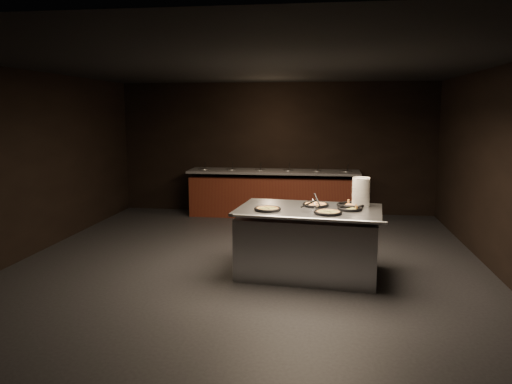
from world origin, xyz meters
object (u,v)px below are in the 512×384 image
at_px(serving_counter, 309,243).
at_px(pan_cheese_whole, 316,205).
at_px(plate_stack, 361,192).
at_px(pan_veggie_whole, 268,209).

height_order(serving_counter, pan_cheese_whole, pan_cheese_whole).
bearing_deg(pan_cheese_whole, plate_stack, 9.69).
relative_size(serving_counter, pan_veggie_whole, 5.69).
bearing_deg(serving_counter, pan_cheese_whole, 72.44).
distance_m(plate_stack, pan_veggie_whole, 1.38).
xyz_separation_m(plate_stack, pan_veggie_whole, (-1.27, -0.51, -0.18)).
bearing_deg(plate_stack, serving_counter, -157.18).
bearing_deg(serving_counter, pan_veggie_whole, -153.41).
relative_size(serving_counter, pan_cheese_whole, 5.54).
bearing_deg(pan_cheese_whole, pan_veggie_whole, -147.76).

